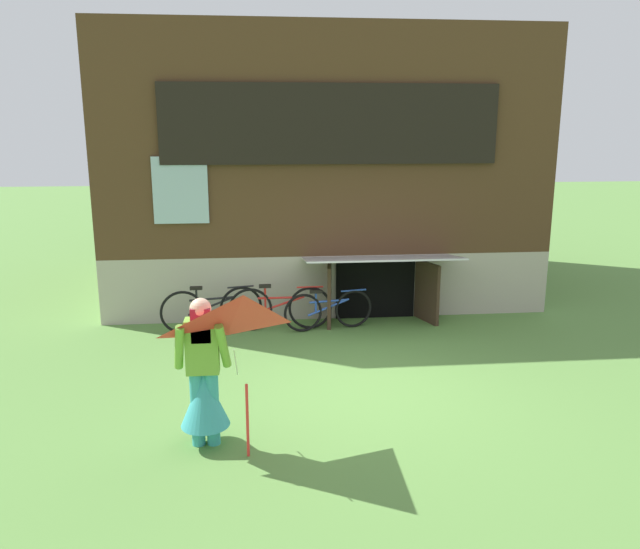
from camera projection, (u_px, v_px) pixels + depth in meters
The scene contains 7 objects.
ground_plane at pixel (357, 386), 8.22m from camera, with size 60.00×60.00×0.00m, color #56843D.
log_house at pixel (316, 166), 13.22m from camera, with size 7.92×6.64×5.02m.
person at pixel (204, 385), 6.56m from camera, with size 0.61×0.52×1.62m.
kite at pixel (245, 344), 5.87m from camera, with size 1.21×1.23×1.65m.
bicycle_blue at pixel (328, 310), 10.44m from camera, with size 1.51×0.33×0.70m.
bicycle_red at pixel (280, 308), 10.43m from camera, with size 1.72×0.08×0.78m.
bicycle_black at pixel (212, 309), 10.39m from camera, with size 1.67×0.39×0.77m.
Camera 1 is at (-1.24, -7.58, 3.31)m, focal length 35.18 mm.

